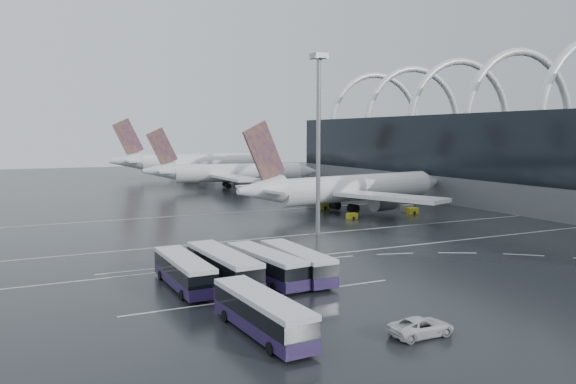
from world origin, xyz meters
name	(u,v)px	position (x,y,z in m)	size (l,w,h in m)	color
ground	(377,246)	(0.00, 0.00, 0.00)	(420.00, 420.00, 0.00)	black
terminal	(560,156)	(61.56, 19.84, 10.87)	(42.00, 160.00, 34.90)	#56595B
lane_marking_near	(385,248)	(0.00, -2.00, 0.01)	(120.00, 0.25, 0.01)	silver
lane_marking_mid	(334,232)	(0.00, 12.00, 0.01)	(120.00, 0.25, 0.01)	silver
lane_marking_far	(265,210)	(0.00, 40.00, 0.01)	(120.00, 0.25, 0.01)	silver
bus_bay_line_south	(266,296)	(-24.00, -16.00, 0.01)	(28.00, 0.25, 0.01)	silver
bus_bay_line_north	(214,262)	(-24.00, 0.00, 0.01)	(28.00, 0.25, 0.01)	silver
airliner_main	(348,189)	(14.58, 31.45, 4.52)	(53.17, 46.05, 18.05)	white
airliner_gate_b	(230,173)	(9.32, 86.69, 4.36)	(50.04, 44.40, 17.42)	white
airliner_gate_c	(192,163)	(10.37, 129.08, 5.22)	(58.41, 54.07, 20.87)	white
bus_row_near_a	(184,271)	(-30.30, -9.45, 1.75)	(3.31, 12.99, 3.18)	#20133D
bus_row_near_b	(223,266)	(-26.19, -9.75, 1.88)	(3.93, 14.04, 3.42)	#20133D
bus_row_near_c	(265,265)	(-21.75, -10.67, 1.77)	(4.32, 13.30, 3.21)	#20133D
bus_row_near_d	(297,262)	(-18.16, -10.95, 1.75)	(3.28, 13.00, 3.19)	#20133D
bus_row_far_a	(262,313)	(-28.35, -25.23, 1.74)	(3.70, 13.00, 3.16)	#20133D
van_curve_a	(421,327)	(-17.31, -31.01, 0.74)	(2.47, 5.35, 1.49)	silver
floodlight_mast	(318,122)	(-3.51, 10.92, 17.46)	(2.13, 2.13, 27.75)	gray
gse_cart_belly_a	(412,211)	(24.35, 23.05, 0.59)	(2.17, 1.28, 1.19)	#AAA316
gse_cart_belly_b	(407,208)	(25.78, 26.68, 0.65)	(2.37, 1.40, 1.29)	slate
gse_cart_belly_c	(352,216)	(10.15, 22.70, 0.53)	(1.96, 1.16, 1.07)	#AAA316
gse_cart_belly_e	(323,206)	(12.12, 36.97, 0.68)	(2.48, 1.47, 1.36)	#AAA316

